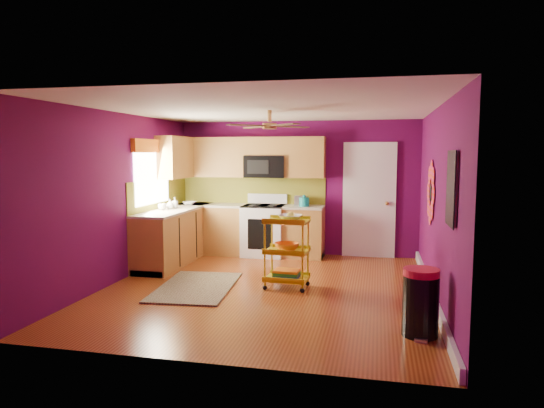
# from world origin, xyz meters

# --- Properties ---
(ground) EXTENTS (5.00, 5.00, 0.00)m
(ground) POSITION_xyz_m (0.00, 0.00, 0.00)
(ground) COLOR maroon
(ground) RESTS_ON ground
(room_envelope) EXTENTS (4.54, 5.04, 2.52)m
(room_envelope) POSITION_xyz_m (0.03, 0.00, 1.63)
(room_envelope) COLOR #560946
(room_envelope) RESTS_ON ground
(lower_cabinets) EXTENTS (2.81, 2.31, 0.94)m
(lower_cabinets) POSITION_xyz_m (-1.35, 1.82, 0.43)
(lower_cabinets) COLOR olive
(lower_cabinets) RESTS_ON ground
(electric_range) EXTENTS (0.76, 0.66, 1.13)m
(electric_range) POSITION_xyz_m (-0.55, 2.17, 0.48)
(electric_range) COLOR white
(electric_range) RESTS_ON ground
(upper_cabinetry) EXTENTS (2.80, 2.30, 1.26)m
(upper_cabinetry) POSITION_xyz_m (-1.24, 2.17, 1.80)
(upper_cabinetry) COLOR olive
(upper_cabinetry) RESTS_ON ground
(left_window) EXTENTS (0.08, 1.35, 1.08)m
(left_window) POSITION_xyz_m (-2.22, 1.05, 1.74)
(left_window) COLOR white
(left_window) RESTS_ON ground
(panel_door) EXTENTS (0.95, 0.11, 2.15)m
(panel_door) POSITION_xyz_m (1.35, 2.47, 1.02)
(panel_door) COLOR white
(panel_door) RESTS_ON ground
(right_wall_art) EXTENTS (0.04, 2.74, 1.04)m
(right_wall_art) POSITION_xyz_m (2.23, -0.34, 1.44)
(right_wall_art) COLOR black
(right_wall_art) RESTS_ON ground
(ceiling_fan) EXTENTS (1.01, 1.01, 0.26)m
(ceiling_fan) POSITION_xyz_m (0.00, 0.20, 2.29)
(ceiling_fan) COLOR #BF8C3F
(ceiling_fan) RESTS_ON ground
(shag_rug) EXTENTS (1.15, 1.72, 0.02)m
(shag_rug) POSITION_xyz_m (-0.99, -0.17, 0.01)
(shag_rug) COLOR black
(shag_rug) RESTS_ON ground
(rolling_cart) EXTENTS (0.62, 0.47, 1.09)m
(rolling_cart) POSITION_xyz_m (0.28, 0.10, 0.56)
(rolling_cart) COLOR gold
(rolling_cart) RESTS_ON ground
(trash_can) EXTENTS (0.43, 0.44, 0.71)m
(trash_can) POSITION_xyz_m (1.96, -1.38, 0.36)
(trash_can) COLOR black
(trash_can) RESTS_ON ground
(teal_kettle) EXTENTS (0.18, 0.18, 0.21)m
(teal_kettle) POSITION_xyz_m (0.20, 2.16, 1.02)
(teal_kettle) COLOR teal
(teal_kettle) RESTS_ON lower_cabinets
(toaster) EXTENTS (0.22, 0.15, 0.18)m
(toaster) POSITION_xyz_m (0.12, 2.30, 1.03)
(toaster) COLOR beige
(toaster) RESTS_ON lower_cabinets
(soap_bottle_a) EXTENTS (0.09, 0.09, 0.19)m
(soap_bottle_a) POSITION_xyz_m (-1.95, 1.34, 1.04)
(soap_bottle_a) COLOR #EA3F72
(soap_bottle_a) RESTS_ON lower_cabinets
(soap_bottle_b) EXTENTS (0.13, 0.13, 0.17)m
(soap_bottle_b) POSITION_xyz_m (-1.99, 1.22, 1.03)
(soap_bottle_b) COLOR white
(soap_bottle_b) RESTS_ON lower_cabinets
(counter_dish) EXTENTS (0.25, 0.25, 0.06)m
(counter_dish) POSITION_xyz_m (-1.94, 1.98, 0.97)
(counter_dish) COLOR white
(counter_dish) RESTS_ON lower_cabinets
(counter_cup) EXTENTS (0.14, 0.14, 0.11)m
(counter_cup) POSITION_xyz_m (-2.08, 1.08, 0.99)
(counter_cup) COLOR white
(counter_cup) RESTS_ON lower_cabinets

